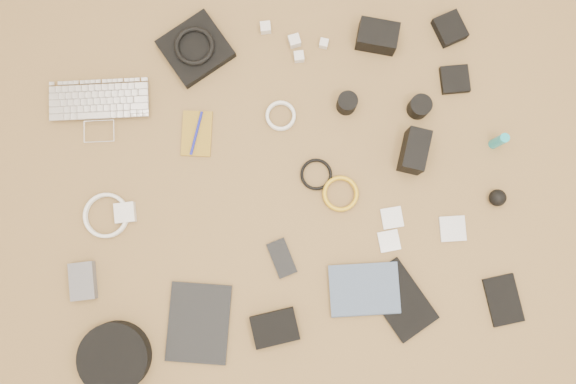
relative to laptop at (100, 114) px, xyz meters
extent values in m
cube|color=olive|center=(0.52, -0.34, -0.03)|extent=(4.00, 4.00, 0.04)
imported|color=silver|center=(0.00, 0.00, 0.00)|extent=(0.34, 0.25, 0.02)
cube|color=black|center=(0.33, 0.15, 0.00)|extent=(0.25, 0.24, 0.03)
torus|color=black|center=(0.33, 0.15, 0.03)|extent=(0.17, 0.17, 0.02)
cube|color=silver|center=(0.56, 0.19, 0.00)|extent=(0.03, 0.03, 0.03)
cube|color=silver|center=(0.64, 0.13, 0.00)|extent=(0.04, 0.04, 0.03)
cube|color=silver|center=(0.73, 0.10, 0.00)|extent=(0.03, 0.03, 0.02)
cube|color=silver|center=(0.64, 0.07, 0.00)|extent=(0.03, 0.03, 0.03)
cube|color=black|center=(0.90, 0.09, 0.02)|extent=(0.15, 0.12, 0.07)
cube|color=black|center=(1.13, 0.08, 0.00)|extent=(0.10, 0.11, 0.03)
cube|color=olive|center=(0.29, -0.11, -0.01)|extent=(0.12, 0.16, 0.01)
cylinder|color=#121697|center=(0.29, -0.11, 0.00)|extent=(0.06, 0.13, 0.01)
torus|color=white|center=(0.55, -0.10, -0.01)|extent=(0.12, 0.12, 0.01)
cylinder|color=black|center=(0.76, -0.11, 0.02)|extent=(0.08, 0.08, 0.07)
cylinder|color=black|center=(0.98, -0.16, 0.02)|extent=(0.07, 0.07, 0.06)
cube|color=black|center=(1.11, -0.08, 0.00)|extent=(0.09, 0.09, 0.02)
cube|color=silver|center=(0.03, -0.32, 0.00)|extent=(0.06, 0.06, 0.03)
torus|color=white|center=(-0.02, -0.32, -0.01)|extent=(0.17, 0.17, 0.01)
torus|color=black|center=(0.63, -0.30, -0.01)|extent=(0.12, 0.12, 0.01)
torus|color=gold|center=(0.69, -0.38, -0.01)|extent=(0.15, 0.15, 0.01)
cube|color=black|center=(0.93, -0.29, 0.03)|extent=(0.11, 0.14, 0.09)
cylinder|color=teal|center=(1.19, -0.31, 0.04)|extent=(0.04, 0.04, 0.10)
cube|color=#57575C|center=(-0.12, -0.50, 0.00)|extent=(0.08, 0.12, 0.03)
cube|color=black|center=(0.20, -0.69, -0.01)|extent=(0.23, 0.27, 0.01)
cube|color=black|center=(0.48, -0.54, -0.01)|extent=(0.08, 0.12, 0.01)
cube|color=silver|center=(0.81, -0.54, -0.01)|extent=(0.06, 0.06, 0.01)
cube|color=silver|center=(0.84, -0.48, -0.01)|extent=(0.06, 0.06, 0.01)
cube|color=silver|center=(1.01, -0.54, -0.01)|extent=(0.09, 0.09, 0.01)
sphere|color=black|center=(1.16, -0.47, 0.01)|extent=(0.07, 0.07, 0.05)
cylinder|color=black|center=(-0.05, -0.74, 0.02)|extent=(0.26, 0.26, 0.06)
cube|color=black|center=(0.43, -0.74, 0.00)|extent=(0.14, 0.10, 0.03)
imported|color=#3F506B|center=(0.70, -0.75, 0.00)|extent=(0.23, 0.18, 0.02)
cube|color=black|center=(0.81, -0.72, 0.00)|extent=(0.21, 0.25, 0.02)
cube|color=black|center=(1.12, -0.78, -0.01)|extent=(0.10, 0.15, 0.01)
camera|label=1|loc=(0.50, -0.53, 1.71)|focal=35.00mm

